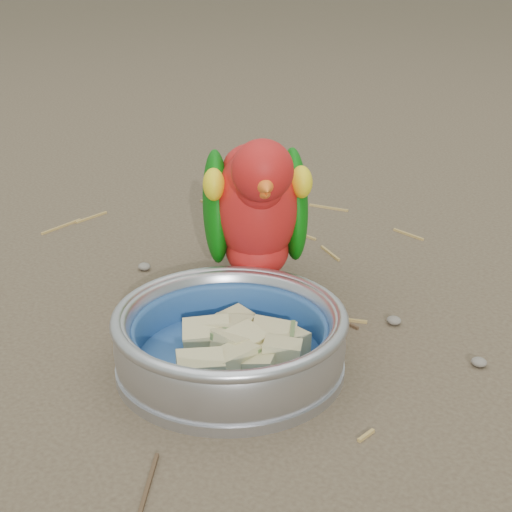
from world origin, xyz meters
The scene contains 6 objects.
ground centered at (0.00, 0.00, 0.00)m, with size 60.00×60.00×0.00m, color brown.
food_bowl centered at (0.01, -0.02, 0.01)m, with size 0.22×0.22×0.02m, color #B2B2BA.
bowl_wall centered at (0.01, -0.02, 0.04)m, with size 0.22×0.22×0.04m, color #B2B2BA, non-canonical shape.
fruit_wedges centered at (0.01, -0.02, 0.03)m, with size 0.13×0.13×0.03m, color tan, non-canonical shape.
lory_parrot centered at (-0.06, 0.11, 0.10)m, with size 0.11×0.24×0.19m, color #B31615, non-canonical shape.
ground_debris centered at (-0.04, 0.03, 0.00)m, with size 0.90×0.80×0.01m, color #AA8645, non-canonical shape.
Camera 1 is at (0.41, -0.52, 0.39)m, focal length 55.00 mm.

